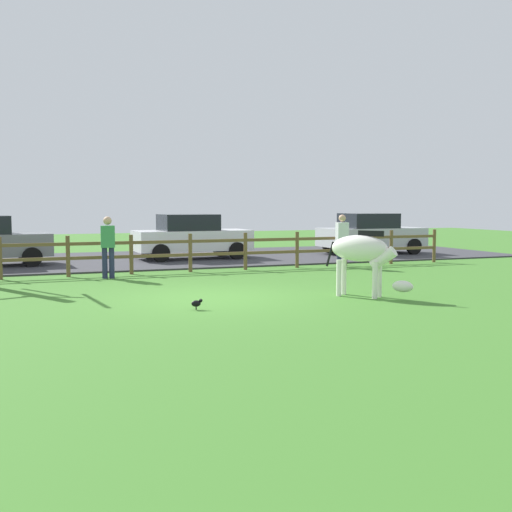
# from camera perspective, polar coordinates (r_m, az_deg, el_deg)

# --- Properties ---
(ground_plane) EXTENTS (60.00, 60.00, 0.00)m
(ground_plane) POSITION_cam_1_polar(r_m,az_deg,el_deg) (13.16, -4.23, -3.83)
(ground_plane) COLOR #3D7528
(parking_asphalt) EXTENTS (28.00, 7.40, 0.05)m
(parking_asphalt) POSITION_cam_1_polar(r_m,az_deg,el_deg) (22.17, -11.20, -0.34)
(parking_asphalt) COLOR #38383D
(parking_asphalt) RESTS_ON ground_plane
(paddock_fence) EXTENTS (20.54, 0.11, 1.11)m
(paddock_fence) POSITION_cam_1_polar(r_m,az_deg,el_deg) (17.76, -11.35, 0.38)
(paddock_fence) COLOR brown
(paddock_fence) RESTS_ON ground_plane
(zebra) EXTENTS (1.39, 1.60, 1.41)m
(zebra) POSITION_cam_1_polar(r_m,az_deg,el_deg) (13.35, 9.78, 0.23)
(zebra) COLOR white
(zebra) RESTS_ON ground_plane
(crow_on_grass) EXTENTS (0.21, 0.10, 0.20)m
(crow_on_grass) POSITION_cam_1_polar(r_m,az_deg,el_deg) (11.67, -5.44, -4.32)
(crow_on_grass) COLOR black
(crow_on_grass) RESTS_ON ground_plane
(parked_car_silver) EXTENTS (4.02, 1.91, 1.56)m
(parked_car_silver) POSITION_cam_1_polar(r_m,az_deg,el_deg) (24.40, 10.45, 2.06)
(parked_car_silver) COLOR #B7BABF
(parked_car_silver) RESTS_ON parking_asphalt
(parked_car_white) EXTENTS (4.06, 1.99, 1.56)m
(parked_car_white) POSITION_cam_1_polar(r_m,az_deg,el_deg) (21.95, -5.95, 1.82)
(parked_car_white) COLOR white
(parked_car_white) RESTS_ON parking_asphalt
(visitor_left_of_tree) EXTENTS (0.37, 0.24, 1.64)m
(visitor_left_of_tree) POSITION_cam_1_polar(r_m,az_deg,el_deg) (19.50, 7.88, 1.62)
(visitor_left_of_tree) COLOR #232847
(visitor_left_of_tree) RESTS_ON ground_plane
(visitor_right_of_tree) EXTENTS (0.38, 0.25, 1.64)m
(visitor_right_of_tree) POSITION_cam_1_polar(r_m,az_deg,el_deg) (16.89, -13.40, 1.05)
(visitor_right_of_tree) COLOR #232847
(visitor_right_of_tree) RESTS_ON ground_plane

